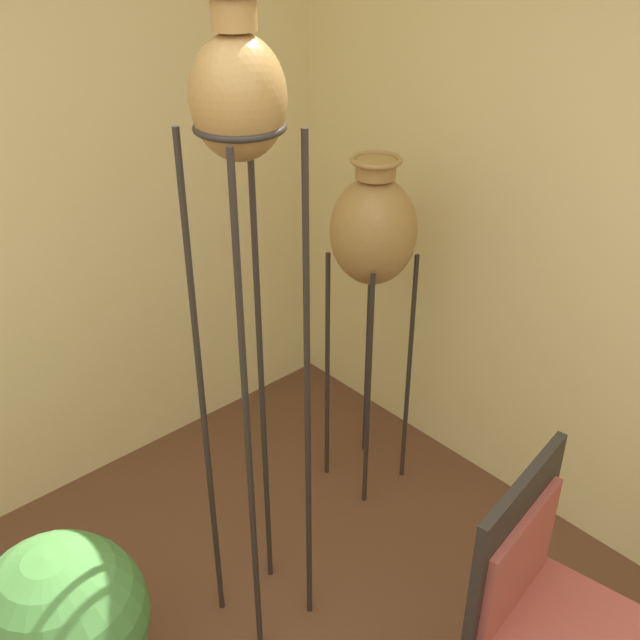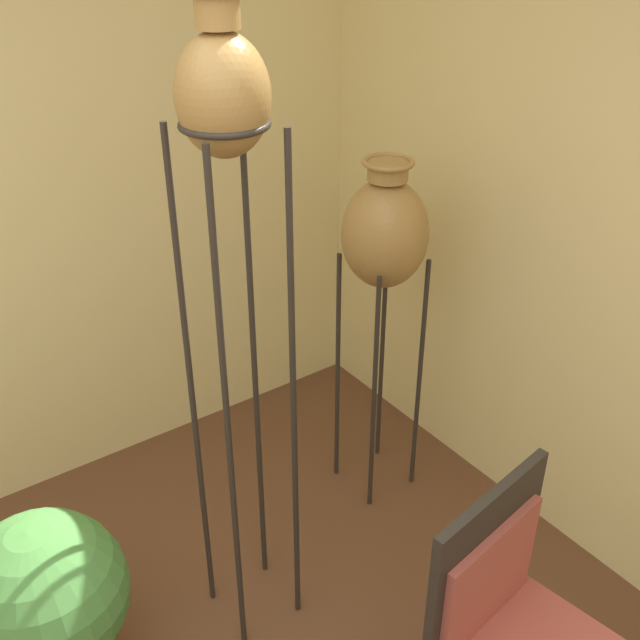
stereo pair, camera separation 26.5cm
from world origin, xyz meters
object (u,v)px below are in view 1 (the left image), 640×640
(vase_stand_tall, at_px, (240,138))
(vase_stand_medium, at_px, (373,234))
(chair, at_px, (548,610))
(potted_plant, at_px, (64,631))

(vase_stand_tall, relative_size, vase_stand_medium, 1.43)
(vase_stand_medium, bearing_deg, chair, -112.68)
(vase_stand_tall, distance_m, chair, 1.56)
(vase_stand_tall, xyz_separation_m, vase_stand_medium, (0.82, 0.29, -0.60))
(chair, xyz_separation_m, potted_plant, (-1.01, 1.04, -0.22))
(potted_plant, bearing_deg, vase_stand_tall, -8.63)
(vase_stand_tall, relative_size, potted_plant, 3.11)
(vase_stand_tall, bearing_deg, vase_stand_medium, 19.28)
(chair, distance_m, potted_plant, 1.46)
(chair, relative_size, potted_plant, 1.46)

